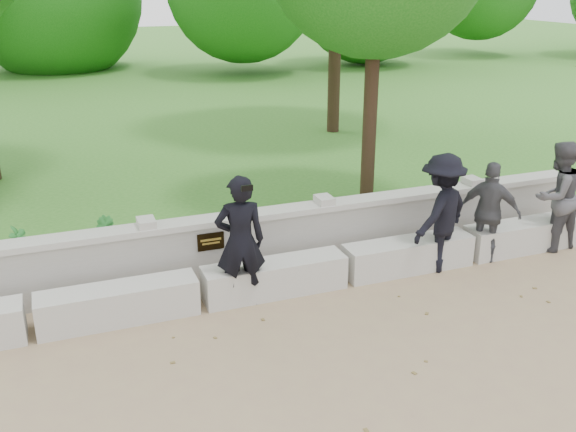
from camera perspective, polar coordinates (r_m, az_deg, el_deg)
name	(u,v)px	position (r m, az deg, el deg)	size (l,w,h in m)	color
ground	(246,391)	(6.71, -3.79, -15.26)	(80.00, 80.00, 0.00)	#8C7A56
lawn	(102,115)	(19.65, -16.20, 8.65)	(40.00, 22.00, 0.25)	#326F22
concrete_bench	(200,290)	(8.17, -7.83, -6.54)	(11.90, 0.45, 0.45)	#B5B2AB
parapet_wall	(187,252)	(8.69, -8.99, -3.14)	(12.50, 0.35, 0.90)	#AAA7A0
man_main	(240,241)	(7.92, -4.27, -2.27)	(0.67, 0.61, 1.71)	black
visitor_left	(556,196)	(10.36, 22.76, 1.63)	(0.90, 0.74, 1.68)	#45444A
visitor_mid	(441,213)	(9.13, 13.45, 0.27)	(1.25, 1.04, 1.68)	black
visitor_right	(489,212)	(9.63, 17.47, 0.32)	(0.86, 0.88, 1.49)	#414146
shrub_a	(21,248)	(9.18, -22.65, -2.62)	(0.32, 0.22, 0.61)	#26712B
shrub_b	(105,238)	(9.18, -15.95, -1.85)	(0.32, 0.26, 0.58)	#26712B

